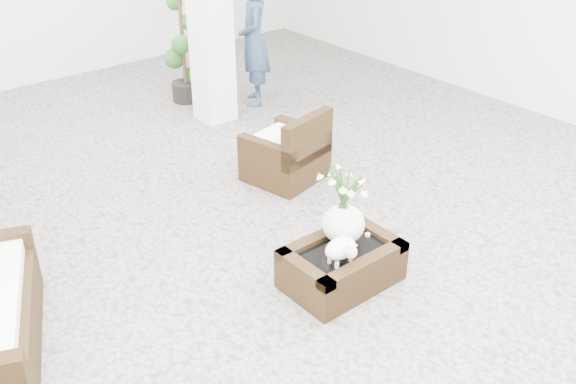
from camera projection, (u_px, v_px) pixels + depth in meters
ground at (281, 250)px, 5.70m from camera, size 11.00×11.00×0.00m
coffee_table at (341, 267)px, 5.22m from camera, size 0.90×0.60×0.31m
sheep_figurine at (340, 250)px, 4.96m from camera, size 0.28×0.23×0.21m
planter_narcissus at (345, 197)px, 5.07m from camera, size 0.44×0.44×0.80m
tealight at (367, 234)px, 5.31m from camera, size 0.04×0.04×0.03m
armchair at (285, 145)px, 6.68m from camera, size 0.84×0.82×0.76m
topiary at (183, 42)px, 8.40m from camera, size 0.42×0.42×1.58m
shopper at (254, 41)px, 8.33m from camera, size 0.67×0.73×1.66m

